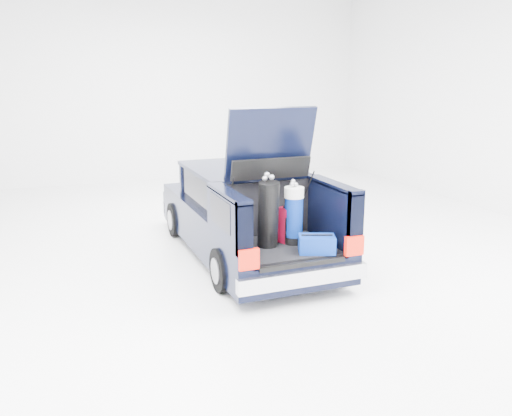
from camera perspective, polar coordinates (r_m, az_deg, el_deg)
name	(u,v)px	position (r m, az deg, el deg)	size (l,w,h in m)	color
ground	(245,254)	(9.00, -1.16, -4.91)	(14.00, 14.00, 0.00)	white
car	(243,214)	(8.90, -1.42, -0.60)	(1.87, 4.65, 2.47)	black
red_suitcase	(289,224)	(7.65, 3.48, -1.73)	(0.37, 0.31, 0.52)	maroon
black_golf_bag	(268,214)	(7.33, 1.30, -0.66)	(0.33, 0.40, 1.03)	black
blue_golf_bag	(294,215)	(7.52, 3.99, -0.72)	(0.32, 0.32, 0.91)	black
blue_duffel	(317,244)	(7.24, 6.42, -3.79)	(0.56, 0.46, 0.25)	navy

